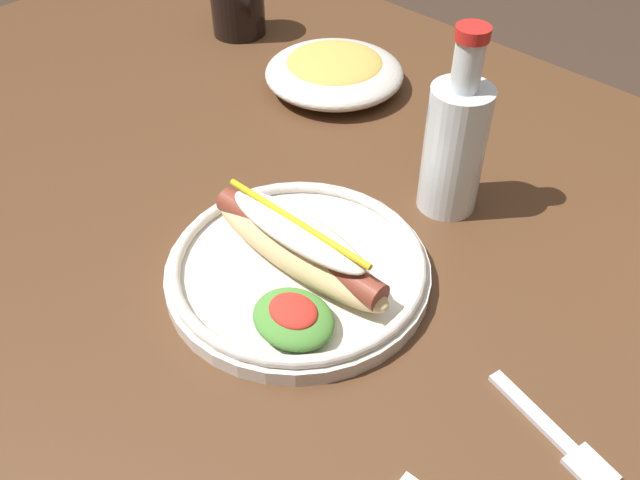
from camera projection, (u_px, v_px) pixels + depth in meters
dining_table at (329, 259)px, 0.80m from camera, size 1.49×0.90×0.74m
hot_dog_plate at (298, 265)px, 0.63m from camera, size 0.25×0.25×0.08m
fork at (558, 438)px, 0.52m from camera, size 0.12×0.04×0.00m
glass_bottle at (455, 143)px, 0.68m from camera, size 0.06×0.06×0.20m
side_bowl at (334, 71)px, 0.90m from camera, size 0.19×0.19×0.05m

